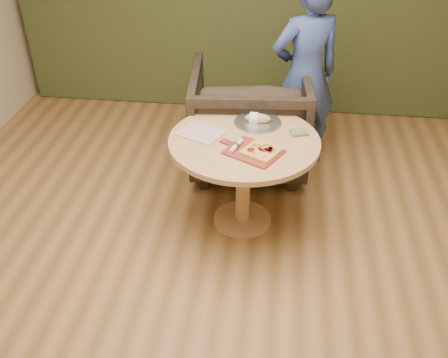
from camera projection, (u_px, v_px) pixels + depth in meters
room_shell at (201, 107)px, 2.52m from camera, size 5.04×6.04×2.84m
pedestal_table at (244, 156)px, 3.63m from camera, size 1.09×1.09×0.75m
pizza_paddle at (252, 151)px, 3.40m from camera, size 0.47×0.41×0.01m
flatbread_pizza at (261, 151)px, 3.36m from camera, size 0.30×0.30×0.04m
cutlery_roll at (236, 146)px, 3.42m from camera, size 0.09×0.19×0.03m
newspaper at (202, 133)px, 3.62m from camera, size 0.38×0.35×0.01m
serving_tray at (258, 123)px, 3.74m from camera, size 0.36×0.36×0.02m
bread_roll at (257, 118)px, 3.72m from camera, size 0.19×0.09×0.09m
green_packet at (299, 132)px, 3.61m from camera, size 0.14×0.13×0.02m
armchair at (249, 114)px, 4.39m from camera, size 1.07×1.02×1.02m
person_standing at (305, 76)px, 4.23m from camera, size 0.74×0.63×1.70m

